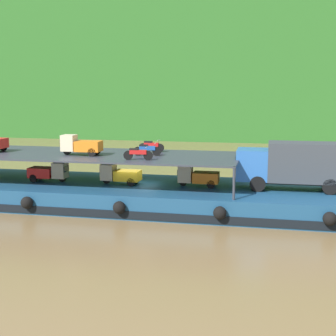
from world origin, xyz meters
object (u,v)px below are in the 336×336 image
Objects in this scene: cargo_barge at (138,195)px; mini_truck_upper_mid at (81,145)px; covered_lorry at (293,164)px; motorcycle_upper_port at (138,153)px; mini_truck_lower_aft at (49,172)px; mini_truck_lower_mid at (120,174)px; mini_truck_lower_fore at (198,176)px; motorcycle_upper_centre at (147,149)px; motorcycle_upper_stbd at (151,146)px.

mini_truck_upper_mid is at bearing -170.43° from cargo_barge.
motorcycle_upper_port is (-9.74, -2.41, 0.74)m from covered_lorry.
mini_truck_lower_aft is 3.29m from mini_truck_upper_mid.
covered_lorry is at bearing 13.90° from motorcycle_upper_port.
motorcycle_upper_port reaches higher than mini_truck_lower_mid.
mini_truck_lower_aft is 1.00× the size of mini_truck_lower_fore.
motorcycle_upper_centre is (0.67, 0.04, 3.18)m from cargo_barge.
covered_lorry is 10.14m from motorcycle_upper_stbd.
mini_truck_upper_mid reaches higher than motorcycle_upper_centre.
covered_lorry reaches higher than mini_truck_lower_fore.
mini_truck_lower_aft is 7.48m from motorcycle_upper_stbd.
mini_truck_lower_aft is 1.45× the size of motorcycle_upper_centre.
mini_truck_lower_fore is at bearing 2.00° from cargo_barge.
motorcycle_upper_port is at bearing -91.19° from motorcycle_upper_centre.
motorcycle_upper_port is 4.30m from motorcycle_upper_stbd.
mini_truck_lower_aft is at bearing -177.67° from mini_truck_lower_fore.
motorcycle_upper_stbd is (-3.73, 2.04, 1.74)m from mini_truck_lower_fore.
mini_truck_upper_mid is 4.70m from motorcycle_upper_port.
mini_truck_lower_mid is 1.01× the size of mini_truck_lower_fore.
mini_truck_upper_mid reaches higher than motorcycle_upper_port.
mini_truck_upper_mid is at bearing 161.84° from motorcycle_upper_port.
motorcycle_upper_stbd is (-0.25, 2.15, 0.00)m from motorcycle_upper_centre.
mini_truck_lower_fore is at bearing 4.02° from mini_truck_lower_mid.
covered_lorry is at bearing 1.57° from motorcycle_upper_centre.
covered_lorry is 14.26m from mini_truck_upper_mid.
motorcycle_upper_centre is (0.04, 2.14, 0.00)m from motorcycle_upper_port.
mini_truck_lower_fore is 1.44× the size of motorcycle_upper_port.
cargo_barge is at bearing -100.92° from motorcycle_upper_stbd.
covered_lorry is at bearing 1.43° from mini_truck_lower_fore.
mini_truck_lower_mid is 1.00× the size of mini_truck_upper_mid.
mini_truck_lower_mid reaches higher than cargo_barge.
motorcycle_upper_stbd is at bearing 96.56° from motorcycle_upper_centre.
covered_lorry is 4.15× the size of motorcycle_upper_centre.
motorcycle_upper_stbd is (4.25, 2.83, -0.26)m from mini_truck_upper_mid.
mini_truck_lower_fore is at bearing 2.33° from mini_truck_lower_aft.
mini_truck_lower_fore is 4.53m from motorcycle_upper_port.
mini_truck_upper_mid is 5.12m from motorcycle_upper_stbd.
mini_truck_lower_aft is 7.48m from motorcycle_upper_port.
covered_lorry is 10.06m from motorcycle_upper_port.
motorcycle_upper_stbd reaches higher than cargo_barge.
cargo_barge is 4.40m from mini_truck_lower_fore.
covered_lorry is at bearing 1.99° from mini_truck_lower_aft.
mini_truck_lower_aft is 5.23m from mini_truck_lower_mid.
mini_truck_lower_aft is at bearing 172.03° from mini_truck_upper_mid.
motorcycle_upper_stbd is (-9.94, 1.88, 0.74)m from covered_lorry.
mini_truck_lower_aft reaches higher than cargo_barge.
motorcycle_upper_centre is 1.00× the size of motorcycle_upper_stbd.
cargo_barge is at bearing 2.53° from mini_truck_lower_aft.
motorcycle_upper_stbd reaches higher than mini_truck_lower_fore.
mini_truck_lower_fore is (10.57, 0.43, 0.00)m from mini_truck_lower_aft.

